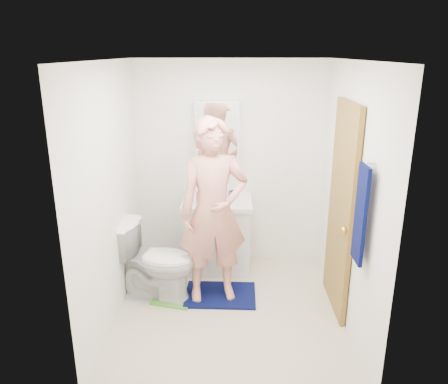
# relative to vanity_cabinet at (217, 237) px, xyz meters

# --- Properties ---
(floor) EXTENTS (2.20, 2.40, 0.02)m
(floor) POSITION_rel_vanity_cabinet_xyz_m (0.15, -0.91, -0.41)
(floor) COLOR beige
(floor) RESTS_ON ground
(ceiling) EXTENTS (2.20, 2.40, 0.02)m
(ceiling) POSITION_rel_vanity_cabinet_xyz_m (0.15, -0.91, 2.01)
(ceiling) COLOR white
(ceiling) RESTS_ON ground
(wall_back) EXTENTS (2.20, 0.02, 2.40)m
(wall_back) POSITION_rel_vanity_cabinet_xyz_m (0.15, 0.30, 0.80)
(wall_back) COLOR white
(wall_back) RESTS_ON ground
(wall_front) EXTENTS (2.20, 0.02, 2.40)m
(wall_front) POSITION_rel_vanity_cabinet_xyz_m (0.15, -2.12, 0.80)
(wall_front) COLOR white
(wall_front) RESTS_ON ground
(wall_left) EXTENTS (0.02, 2.40, 2.40)m
(wall_left) POSITION_rel_vanity_cabinet_xyz_m (-0.96, -0.91, 0.80)
(wall_left) COLOR white
(wall_left) RESTS_ON ground
(wall_right) EXTENTS (0.02, 2.40, 2.40)m
(wall_right) POSITION_rel_vanity_cabinet_xyz_m (1.26, -0.91, 0.80)
(wall_right) COLOR white
(wall_right) RESTS_ON ground
(vanity_cabinet) EXTENTS (0.75, 0.55, 0.80)m
(vanity_cabinet) POSITION_rel_vanity_cabinet_xyz_m (0.00, 0.00, 0.00)
(vanity_cabinet) COLOR white
(vanity_cabinet) RESTS_ON floor
(countertop) EXTENTS (0.79, 0.59, 0.05)m
(countertop) POSITION_rel_vanity_cabinet_xyz_m (0.00, 0.00, 0.43)
(countertop) COLOR white
(countertop) RESTS_ON vanity_cabinet
(sink_basin) EXTENTS (0.40, 0.40, 0.03)m
(sink_basin) POSITION_rel_vanity_cabinet_xyz_m (0.00, 0.00, 0.44)
(sink_basin) COLOR white
(sink_basin) RESTS_ON countertop
(faucet) EXTENTS (0.03, 0.03, 0.12)m
(faucet) POSITION_rel_vanity_cabinet_xyz_m (0.00, 0.18, 0.51)
(faucet) COLOR silver
(faucet) RESTS_ON countertop
(medicine_cabinet) EXTENTS (0.50, 0.12, 0.70)m
(medicine_cabinet) POSITION_rel_vanity_cabinet_xyz_m (0.00, 0.22, 1.20)
(medicine_cabinet) COLOR white
(medicine_cabinet) RESTS_ON wall_back
(mirror_panel) EXTENTS (0.46, 0.01, 0.66)m
(mirror_panel) POSITION_rel_vanity_cabinet_xyz_m (0.00, 0.16, 1.20)
(mirror_panel) COLOR white
(mirror_panel) RESTS_ON wall_back
(door) EXTENTS (0.05, 0.80, 2.05)m
(door) POSITION_rel_vanity_cabinet_xyz_m (1.22, -0.76, 0.62)
(door) COLOR olive
(door) RESTS_ON ground
(door_knob) EXTENTS (0.07, 0.07, 0.07)m
(door_knob) POSITION_rel_vanity_cabinet_xyz_m (1.18, -1.08, 0.55)
(door_knob) COLOR gold
(door_knob) RESTS_ON door
(towel) EXTENTS (0.03, 0.24, 0.80)m
(towel) POSITION_rel_vanity_cabinet_xyz_m (1.18, -1.48, 0.85)
(towel) COLOR #060C3F
(towel) RESTS_ON wall_right
(towel_hook) EXTENTS (0.06, 0.02, 0.02)m
(towel_hook) POSITION_rel_vanity_cabinet_xyz_m (1.22, -1.48, 1.27)
(towel_hook) COLOR silver
(towel_hook) RESTS_ON wall_right
(toilet) EXTENTS (0.89, 0.62, 0.83)m
(toilet) POSITION_rel_vanity_cabinet_xyz_m (-0.61, -0.65, 0.01)
(toilet) COLOR white
(toilet) RESTS_ON floor
(bath_mat) EXTENTS (0.75, 0.54, 0.02)m
(bath_mat) POSITION_rel_vanity_cabinet_xyz_m (0.05, -0.64, -0.39)
(bath_mat) COLOR #060C3F
(bath_mat) RESTS_ON floor
(green_rug) EXTENTS (0.48, 0.43, 0.02)m
(green_rug) POSITION_rel_vanity_cabinet_xyz_m (-0.43, -0.71, -0.39)
(green_rug) COLOR #54A737
(green_rug) RESTS_ON floor
(soap_dispenser) EXTENTS (0.09, 0.09, 0.17)m
(soap_dispenser) POSITION_rel_vanity_cabinet_xyz_m (-0.19, -0.07, 0.54)
(soap_dispenser) COLOR #BF5961
(soap_dispenser) RESTS_ON countertop
(toothbrush_cup) EXTENTS (0.14, 0.14, 0.09)m
(toothbrush_cup) POSITION_rel_vanity_cabinet_xyz_m (0.18, 0.08, 0.49)
(toothbrush_cup) COLOR #683A81
(toothbrush_cup) RESTS_ON countertop
(man) EXTENTS (0.76, 0.57, 1.87)m
(man) POSITION_rel_vanity_cabinet_xyz_m (-0.01, -0.67, 0.56)
(man) COLOR #DD8F7C
(man) RESTS_ON bath_mat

